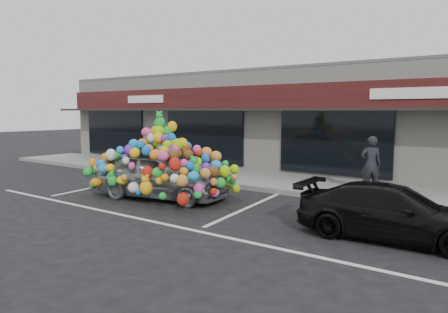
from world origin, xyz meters
The scene contains 10 objects.
ground centered at (0.00, 0.00, 0.00)m, with size 90.00×90.00×0.00m, color black.
shop_building centered at (0.00, 8.44, 2.16)m, with size 24.00×7.20×4.31m.
sidewalk centered at (0.00, 4.00, 0.07)m, with size 26.00×3.00×0.15m, color gray.
kerb centered at (0.00, 2.50, 0.07)m, with size 26.00×0.18×0.16m, color slate.
parking_stripe_left centered at (-3.20, 0.20, 0.00)m, with size 0.12×4.40×0.01m, color silver.
parking_stripe_mid centered at (2.80, 0.20, 0.00)m, with size 0.12×4.40×0.01m, color silver.
lane_line centered at (2.00, -2.30, 0.00)m, with size 14.00×0.12×0.01m, color silver.
toy_car centered at (0.06, -0.24, 0.86)m, with size 2.97×4.64×2.54m.
black_sedan centered at (6.75, -0.41, 0.56)m, with size 3.83×1.56×1.11m, color black.
pedestrian_a centered at (4.92, 3.74, 1.00)m, with size 0.62×0.41×1.69m, color black.
Camera 1 is at (9.17, -9.33, 2.60)m, focal length 35.00 mm.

